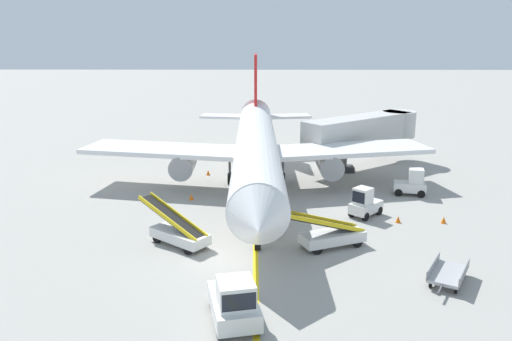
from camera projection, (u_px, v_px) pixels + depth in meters
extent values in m
plane|color=#9E9B93|center=(229.00, 259.00, 28.85)|extent=(300.00, 300.00, 0.00)
cube|color=yellow|center=(255.00, 227.00, 33.67)|extent=(1.54, 79.99, 0.01)
cylinder|color=white|center=(256.00, 149.00, 40.32)|extent=(3.77, 30.05, 3.30)
cone|color=white|center=(258.00, 223.00, 24.67)|extent=(3.27, 2.45, 3.23)
cone|color=white|center=(255.00, 112.00, 56.05)|extent=(3.18, 2.85, 3.14)
cube|color=white|center=(349.00, 149.00, 41.91)|extent=(13.65, 7.19, 0.36)
cylinder|color=gray|center=(330.00, 164.00, 41.19)|extent=(1.95, 3.23, 1.90)
cube|color=white|center=(164.00, 150.00, 41.83)|extent=(13.60, 6.82, 0.36)
cylinder|color=gray|center=(183.00, 165.00, 41.13)|extent=(1.95, 3.23, 1.90)
cube|color=red|center=(256.00, 80.00, 52.79)|extent=(0.34, 4.00, 5.20)
cube|color=white|center=(285.00, 116.00, 53.36)|extent=(5.48, 2.98, 0.24)
cube|color=white|center=(227.00, 116.00, 53.33)|extent=(5.43, 2.83, 0.24)
cylinder|color=#4C4C51|center=(258.00, 225.00, 29.70)|extent=(0.20, 0.20, 3.12)
cylinder|color=black|center=(258.00, 245.00, 30.03)|extent=(0.36, 0.57, 0.56)
cylinder|color=#4C4C51|center=(283.00, 166.00, 42.75)|extent=(0.20, 0.20, 3.12)
cylinder|color=black|center=(283.00, 178.00, 43.03)|extent=(0.36, 0.97, 0.96)
cylinder|color=#4C4C51|center=(230.00, 166.00, 42.73)|extent=(0.20, 0.20, 3.12)
cylinder|color=black|center=(230.00, 178.00, 43.01)|extent=(0.36, 0.97, 0.96)
cube|color=black|center=(258.00, 203.00, 26.51)|extent=(2.82, 1.04, 0.60)
cube|color=beige|center=(359.00, 130.00, 47.10)|extent=(11.09, 9.39, 2.50)
cylinder|color=beige|center=(399.00, 124.00, 50.42)|extent=(3.20, 3.20, 2.50)
cylinder|color=#59595B|center=(344.00, 159.00, 46.69)|extent=(0.56, 0.56, 2.35)
cube|color=#333338|center=(343.00, 169.00, 46.93)|extent=(1.80, 1.40, 0.50)
cube|color=silver|center=(234.00, 306.00, 22.59)|extent=(2.62, 3.92, 0.80)
cube|color=silver|center=(236.00, 293.00, 21.75)|extent=(1.83, 1.91, 1.10)
cube|color=black|center=(239.00, 302.00, 21.01)|extent=(1.41, 0.38, 0.77)
cylinder|color=black|center=(258.00, 327.00, 21.66)|extent=(0.34, 0.63, 0.60)
cylinder|color=black|center=(219.00, 331.00, 21.34)|extent=(0.34, 0.63, 0.60)
cylinder|color=black|center=(247.00, 298.00, 24.04)|extent=(0.34, 0.63, 0.60)
cylinder|color=black|center=(212.00, 301.00, 23.73)|extent=(0.34, 0.63, 0.60)
cube|color=silver|center=(410.00, 187.00, 40.12)|extent=(2.61, 1.75, 0.70)
cube|color=silver|center=(416.00, 176.00, 39.80)|extent=(1.26, 1.23, 1.10)
cube|color=black|center=(423.00, 176.00, 39.69)|extent=(0.27, 0.97, 0.77)
cylinder|color=black|center=(420.00, 190.00, 40.56)|extent=(0.63, 0.33, 0.60)
cylinder|color=black|center=(421.00, 194.00, 39.52)|extent=(0.63, 0.33, 0.60)
cylinder|color=black|center=(398.00, 188.00, 40.90)|extent=(0.63, 0.33, 0.60)
cylinder|color=black|center=(398.00, 192.00, 39.85)|extent=(0.63, 0.33, 0.60)
cube|color=silver|center=(366.00, 207.00, 35.49)|extent=(2.61, 2.63, 0.70)
cube|color=silver|center=(363.00, 196.00, 34.97)|extent=(1.50, 1.50, 1.10)
cube|color=black|center=(359.00, 197.00, 34.62)|extent=(0.75, 0.74, 0.77)
cylinder|color=black|center=(365.00, 217.00, 34.63)|extent=(0.58, 0.58, 0.60)
cylinder|color=black|center=(352.00, 213.00, 35.38)|extent=(0.58, 0.58, 0.60)
cylinder|color=black|center=(379.00, 211.00, 35.78)|extent=(0.58, 0.58, 0.60)
cylinder|color=black|center=(365.00, 207.00, 36.53)|extent=(0.58, 0.58, 0.60)
cube|color=silver|center=(180.00, 235.00, 30.63)|extent=(3.90, 3.55, 0.60)
cylinder|color=black|center=(157.00, 238.00, 31.04)|extent=(0.61, 0.55, 0.60)
cylinder|color=black|center=(173.00, 232.00, 31.99)|extent=(0.61, 0.55, 0.60)
cylinder|color=black|center=(188.00, 249.00, 29.42)|extent=(0.61, 0.55, 0.60)
cylinder|color=black|center=(204.00, 242.00, 30.37)|extent=(0.61, 0.55, 0.60)
cube|color=black|center=(172.00, 218.00, 30.75)|extent=(4.46, 3.82, 1.76)
cube|color=yellow|center=(167.00, 218.00, 30.38)|extent=(3.97, 3.20, 1.84)
cube|color=yellow|center=(178.00, 214.00, 31.05)|extent=(3.97, 3.20, 1.84)
cube|color=silver|center=(332.00, 237.00, 30.40)|extent=(4.08, 2.85, 0.60)
cylinder|color=black|center=(317.00, 249.00, 29.43)|extent=(0.64, 0.43, 0.60)
cylinder|color=black|center=(307.00, 241.00, 30.57)|extent=(0.64, 0.43, 0.60)
cylinder|color=black|center=(357.00, 242.00, 30.39)|extent=(0.64, 0.43, 0.60)
cylinder|color=black|center=(346.00, 235.00, 31.54)|extent=(0.64, 0.43, 0.60)
cube|color=black|center=(324.00, 223.00, 29.94)|extent=(4.96, 2.76, 1.76)
cube|color=yellow|center=(328.00, 224.00, 29.50)|extent=(4.66, 2.01, 1.84)
cube|color=yellow|center=(320.00, 219.00, 30.31)|extent=(4.66, 2.01, 1.84)
cube|color=#A5A5A8|center=(448.00, 274.00, 26.13)|extent=(2.71, 3.17, 0.16)
cube|color=#4C4C51|center=(440.00, 289.00, 24.60)|extent=(0.52, 0.82, 0.08)
cylinder|color=#4C4C51|center=(438.00, 293.00, 24.23)|extent=(0.12, 0.12, 0.05)
cube|color=gray|center=(464.00, 273.00, 25.70)|extent=(1.46, 2.45, 0.50)
cube|color=gray|center=(433.00, 266.00, 26.44)|extent=(1.46, 2.45, 0.50)
cylinder|color=black|center=(456.00, 290.00, 25.03)|extent=(0.29, 0.37, 0.36)
cylinder|color=black|center=(431.00, 284.00, 25.63)|extent=(0.29, 0.37, 0.36)
cylinder|color=black|center=(464.00, 273.00, 26.77)|extent=(0.29, 0.37, 0.36)
cylinder|color=black|center=(440.00, 268.00, 27.37)|extent=(0.29, 0.37, 0.36)
cylinder|color=#26262D|center=(264.00, 233.00, 31.54)|extent=(0.24, 0.24, 0.85)
cube|color=yellow|center=(264.00, 222.00, 31.36)|extent=(0.36, 0.22, 0.56)
sphere|color=#9E7051|center=(264.00, 216.00, 31.26)|extent=(0.20, 0.20, 0.20)
sphere|color=yellow|center=(264.00, 215.00, 31.24)|extent=(0.24, 0.24, 0.24)
cone|color=orange|center=(287.00, 221.00, 34.09)|extent=(0.36, 0.36, 0.44)
cone|color=orange|center=(191.00, 197.00, 39.05)|extent=(0.36, 0.36, 0.44)
cone|color=orange|center=(444.00, 220.00, 34.24)|extent=(0.36, 0.36, 0.44)
cone|color=orange|center=(208.00, 173.00, 45.77)|extent=(0.36, 0.36, 0.44)
cone|color=orange|center=(398.00, 219.00, 34.35)|extent=(0.36, 0.36, 0.44)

